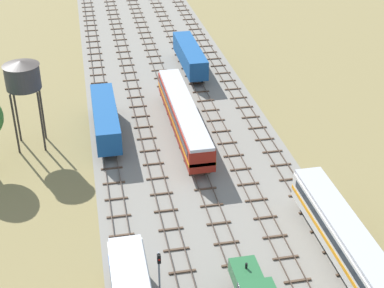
{
  "coord_description": "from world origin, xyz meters",
  "views": [
    {
      "loc": [
        -11.23,
        -14.58,
        34.35
      ],
      "look_at": [
        0.0,
        41.64,
        1.5
      ],
      "focal_mm": 54.02,
      "sensor_mm": 36.0,
      "label": 1
    }
  ],
  "objects": [
    {
      "name": "track_centre_right",
      "position": [
        9.35,
        57.0,
        0.14
      ],
      "size": [
        2.4,
        126.0,
        0.29
      ],
      "color": "#47382D",
      "rests_on": "ground"
    },
    {
      "name": "track_far_left",
      "position": [
        -9.35,
        57.0,
        0.14
      ],
      "size": [
        2.4,
        126.0,
        0.29
      ],
      "color": "#47382D",
      "rests_on": "ground"
    },
    {
      "name": "passenger_coach_centre_right_mid",
      "position": [
        9.35,
        19.3,
        2.61
      ],
      "size": [
        2.96,
        22.0,
        3.8
      ],
      "color": "beige",
      "rests_on": "ground"
    },
    {
      "name": "signal_post_near",
      "position": [
        -7.02,
        19.72,
        3.14
      ],
      "size": [
        0.28,
        0.47,
        4.9
      ],
      "color": "gray",
      "rests_on": "ground"
    },
    {
      "name": "freight_boxcar_far_left_far",
      "position": [
        -9.35,
        48.38,
        2.45
      ],
      "size": [
        2.87,
        14.0,
        3.6
      ],
      "color": "#194C8C",
      "rests_on": "ground"
    },
    {
      "name": "track_centre",
      "position": [
        4.68,
        57.0,
        0.14
      ],
      "size": [
        2.4,
        126.0,
        0.29
      ],
      "color": "#47382D",
      "rests_on": "ground"
    },
    {
      "name": "ground_plane",
      "position": [
        0.0,
        56.0,
        0.0
      ],
      "size": [
        480.0,
        480.0,
        0.0
      ],
      "primitive_type": "plane",
      "color": "olive"
    },
    {
      "name": "water_tower",
      "position": [
        -18.14,
        47.67,
        8.92
      ],
      "size": [
        4.13,
        4.13,
        10.71
      ],
      "color": "#2D2826",
      "rests_on": "ground"
    },
    {
      "name": "track_centre_left",
      "position": [
        0.0,
        57.0,
        0.14
      ],
      "size": [
        2.4,
        126.0,
        0.29
      ],
      "color": "#47382D",
      "rests_on": "ground"
    },
    {
      "name": "track_left",
      "position": [
        -4.68,
        57.0,
        0.14
      ],
      "size": [
        2.4,
        126.0,
        0.29
      ],
      "color": "#47382D",
      "rests_on": "ground"
    },
    {
      "name": "passenger_coach_centre_left_midfar",
      "position": [
        0.0,
        46.88,
        2.61
      ],
      "size": [
        2.96,
        22.0,
        3.8
      ],
      "color": "maroon",
      "rests_on": "ground"
    },
    {
      "name": "ballast_bed",
      "position": [
        0.0,
        56.0,
        0.0
      ],
      "size": [
        22.71,
        176.0,
        0.01
      ],
      "primitive_type": "cube",
      "color": "gray",
      "rests_on": "ground"
    },
    {
      "name": "freight_boxcar_centre_farther",
      "position": [
        4.68,
        66.75,
        2.45
      ],
      "size": [
        2.87,
        14.0,
        3.6
      ],
      "color": "#194C8C",
      "rests_on": "ground"
    }
  ]
}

